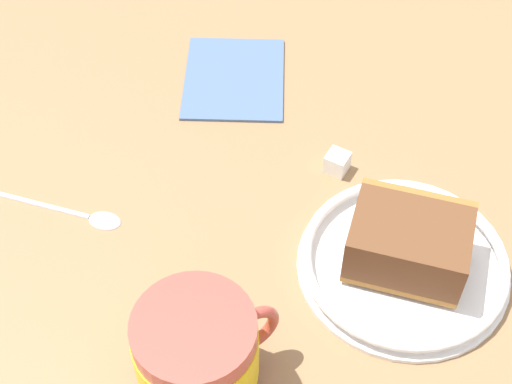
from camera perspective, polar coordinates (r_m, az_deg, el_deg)
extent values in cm
cube|color=#936D47|center=(65.81, 4.13, -5.37)|extent=(148.75, 148.75, 2.41)
cylinder|color=white|center=(64.67, 10.98, -5.44)|extent=(17.70, 17.70, 0.91)
torus|color=white|center=(63.93, 11.10, -4.97)|extent=(17.20, 17.20, 0.92)
cube|color=#9E662D|center=(64.06, 11.07, -5.05)|extent=(11.53, 11.06, 0.60)
cube|color=brown|center=(62.12, 11.41, -3.75)|extent=(11.53, 11.06, 4.28)
cube|color=#9E662D|center=(64.42, 11.91, -1.25)|extent=(7.78, 6.28, 4.28)
cylinder|color=#BF4C3F|center=(54.67, -4.46, -12.29)|extent=(8.59, 8.59, 8.99)
cylinder|color=yellow|center=(54.23, -4.49, -12.04)|extent=(8.76, 8.76, 4.49)
cylinder|color=black|center=(51.95, -4.67, -10.68)|extent=(7.56, 7.56, 0.40)
torus|color=#BF4C3F|center=(55.55, -0.47, -10.36)|extent=(4.89, 1.57, 4.82)
ellipsoid|color=silver|center=(67.86, -11.34, -1.96)|extent=(3.59, 3.44, 0.80)
cylinder|color=silver|center=(70.84, -16.40, -0.68)|extent=(8.84, 7.27, 0.50)
cube|color=slate|center=(79.65, -1.65, 8.63)|extent=(14.44, 15.69, 0.60)
cube|color=white|center=(70.46, 6.12, 2.22)|extent=(2.78, 2.78, 1.97)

